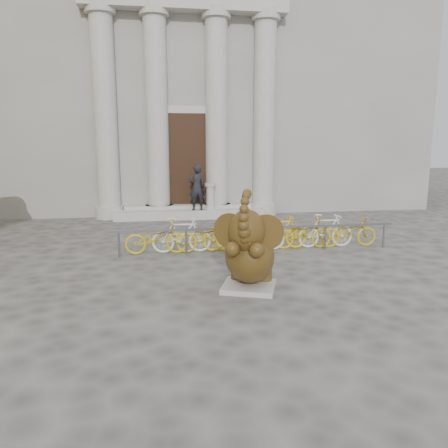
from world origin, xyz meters
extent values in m
plane|color=#474442|center=(0.00, 0.00, 0.00)|extent=(80.00, 80.00, 0.00)
cube|color=gray|center=(0.00, 15.00, 6.00)|extent=(22.00, 10.00, 12.00)
cube|color=#A8A59E|center=(0.00, 9.80, 8.40)|extent=(8.00, 1.00, 0.80)
cube|color=black|center=(0.00, 9.92, 2.30)|extent=(2.40, 0.16, 4.00)
cylinder|color=#A8A59E|center=(-3.20, 9.80, 4.00)|extent=(0.90, 0.90, 8.00)
cylinder|color=#A8A59E|center=(-1.20, 9.80, 4.00)|extent=(0.90, 0.90, 8.00)
cylinder|color=#A8A59E|center=(1.20, 9.80, 4.00)|extent=(0.90, 0.90, 8.00)
cylinder|color=#A8A59E|center=(3.20, 9.80, 4.00)|extent=(0.90, 0.90, 8.00)
cube|color=#A8A59E|center=(0.00, 9.40, 0.18)|extent=(6.00, 1.20, 0.36)
cube|color=#A8A59E|center=(0.61, 0.33, 0.05)|extent=(1.34, 1.27, 0.11)
ellipsoid|color=black|center=(0.69, 0.55, 0.43)|extent=(1.14, 1.11, 0.69)
ellipsoid|color=black|center=(0.62, 0.35, 0.73)|extent=(1.41, 1.56, 1.12)
cylinder|color=black|center=(0.47, 0.78, 0.25)|extent=(0.41, 0.41, 0.28)
cylinder|color=black|center=(1.01, 0.58, 0.25)|extent=(0.41, 0.41, 0.28)
cylinder|color=black|center=(0.25, 0.02, 0.95)|extent=(0.46, 0.69, 0.43)
cylinder|color=black|center=(0.70, -0.14, 0.95)|extent=(0.46, 0.69, 0.43)
ellipsoid|color=black|center=(0.49, -0.02, 1.33)|extent=(0.92, 0.89, 0.86)
cylinder|color=black|center=(0.19, 0.23, 1.29)|extent=(0.61, 0.49, 0.73)
cylinder|color=black|center=(0.88, -0.02, 1.29)|extent=(0.73, 0.08, 0.73)
cone|color=beige|center=(0.30, -0.17, 1.16)|extent=(0.10, 0.25, 0.12)
cone|color=beige|center=(0.54, -0.26, 1.16)|extent=(0.20, 0.24, 0.12)
cube|color=slate|center=(1.50, 3.40, 0.70)|extent=(8.00, 0.06, 0.06)
cylinder|color=slate|center=(-2.30, 3.40, 0.35)|extent=(0.06, 0.06, 0.70)
cylinder|color=slate|center=(-0.50, 3.40, 0.35)|extent=(0.06, 0.06, 0.70)
cylinder|color=slate|center=(1.50, 3.40, 0.35)|extent=(0.06, 0.06, 0.70)
cylinder|color=slate|center=(3.50, 3.40, 0.35)|extent=(0.06, 0.06, 0.70)
cylinder|color=slate|center=(5.30, 3.40, 0.35)|extent=(0.06, 0.06, 0.70)
imported|color=gold|center=(-1.32, 3.65, 0.50)|extent=(1.70, 0.50, 1.00)
imported|color=silver|center=(-0.61, 3.65, 0.50)|extent=(1.66, 0.47, 1.00)
imported|color=gold|center=(0.09, 3.65, 0.50)|extent=(1.70, 0.50, 1.00)
imported|color=gold|center=(0.79, 3.65, 0.50)|extent=(1.66, 0.47, 1.00)
imported|color=silver|center=(1.50, 3.65, 0.50)|extent=(1.70, 0.50, 1.00)
imported|color=gold|center=(2.20, 3.65, 0.50)|extent=(1.66, 0.47, 1.00)
imported|color=gold|center=(2.90, 3.65, 0.50)|extent=(1.70, 0.50, 1.00)
imported|color=silver|center=(3.60, 3.65, 0.50)|extent=(1.66, 0.47, 1.00)
imported|color=gold|center=(4.31, 3.65, 0.50)|extent=(1.70, 0.50, 1.00)
imported|color=black|center=(0.30, 9.05, 1.27)|extent=(0.73, 0.55, 1.82)
cylinder|color=#A8A59E|center=(0.85, 9.10, 0.43)|extent=(0.43, 0.43, 0.13)
cylinder|color=#A8A59E|center=(0.85, 9.10, 0.85)|extent=(0.30, 0.30, 0.98)
cylinder|color=#A8A59E|center=(0.85, 9.10, 1.37)|extent=(0.43, 0.43, 0.11)
camera|label=1|loc=(-1.22, -8.29, 3.06)|focal=35.00mm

